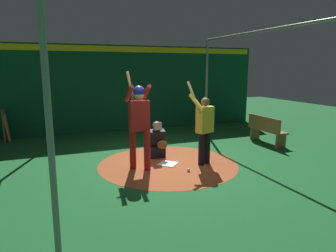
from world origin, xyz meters
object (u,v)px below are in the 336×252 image
Objects in this scene: visitor at (204,126)px; baseball_0 at (189,170)px; batter at (139,118)px; bench at (266,130)px; bat_rack at (6,125)px; home_plate at (168,164)px; catcher at (157,143)px.

visitor is 1.14m from baseball_0.
bench is (-0.90, 4.34, -0.76)m from batter.
bat_rack is at bearing -114.40° from bench.
catcher reaches higher than home_plate.
batter reaches higher than catcher.
baseball_0 is (0.37, -0.58, -0.90)m from visitor.
batter is at bearing -83.71° from home_plate.
visitor reaches higher than bench.
baseball_0 is at bearing 58.10° from batter.
bat_rack is 6.44m from baseball_0.
home_plate is at bearing 96.29° from batter.
bench is at bearing 102.85° from home_plate.
visitor reaches higher than catcher.
catcher is 0.48× the size of visitor.
batter is at bearing -78.24° from bench.
catcher is at bearing -175.97° from home_plate.
batter is 2.13× the size of bat_rack.
home_plate is 0.21× the size of visitor.
catcher is at bearing -168.47° from baseball_0.
bench is 3.71m from baseball_0.
bench is (-0.15, 3.65, 0.06)m from catcher.
batter is 30.31× the size of baseball_0.
visitor is (0.99, 0.86, 0.57)m from catcher.
batter is 1.62m from baseball_0.
bat_rack reaches higher than home_plate.
catcher is 3.65m from bench.
visitor is at bearing -67.90° from bench.
catcher reaches higher than bench.
home_plate is 0.77m from catcher.
batter reaches higher than home_plate.
visitor is at bearing 81.57° from batter.
bench is 19.49× the size of baseball_0.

